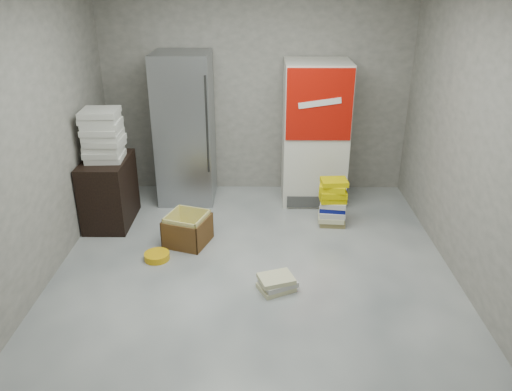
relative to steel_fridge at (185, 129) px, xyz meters
The scene contains 10 objects.
ground 2.50m from the steel_fridge, 67.10° to the right, with size 5.00×5.00×0.00m, color beige.
room_shell 2.46m from the steel_fridge, 67.10° to the right, with size 4.04×5.04×2.82m.
steel_fridge is the anchor object (origin of this frame).
coke_cooler 1.65m from the steel_fridge, ahead, with size 0.80×0.73×1.80m.
wood_shelf 1.23m from the steel_fridge, 138.69° to the right, with size 0.50×0.80×0.80m, color black.
supply_box_stack 1.11m from the steel_fridge, 138.50° to the right, with size 0.44×0.43×0.58m.
phonebook_stack_main 2.08m from the steel_fridge, 22.98° to the right, with size 0.35×0.30×0.57m.
phonebook_stack_side 2.57m from the steel_fridge, 62.21° to the right, with size 0.41×0.37×0.14m.
cardboard_box 1.49m from the steel_fridge, 82.80° to the right, with size 0.55×0.55×0.35m.
bucket_lid 1.85m from the steel_fridge, 94.46° to the right, with size 0.27×0.27×0.07m, color #E7AC0E.
Camera 1 is at (0.07, -3.99, 2.76)m, focal length 35.00 mm.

